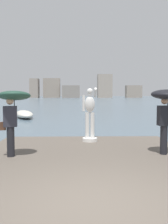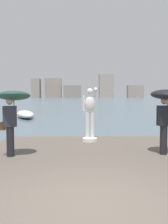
# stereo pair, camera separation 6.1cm
# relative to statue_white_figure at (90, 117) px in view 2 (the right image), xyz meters

# --- Properties ---
(ground_plane) EXTENTS (400.00, 400.00, 0.00)m
(ground_plane) POSITION_rel_statue_white_figure_xyz_m (-0.23, 34.36, -1.34)
(ground_plane) COLOR slate
(pier) EXTENTS (6.46, 9.76, 0.40)m
(pier) POSITION_rel_statue_white_figure_xyz_m (-0.23, -3.76, -1.14)
(pier) COLOR #60564C
(pier) RESTS_ON ground
(statue_white_figure) EXTENTS (0.58, 0.85, 2.08)m
(statue_white_figure) POSITION_rel_statue_white_figure_xyz_m (0.00, 0.00, 0.00)
(statue_white_figure) COLOR white
(statue_white_figure) RESTS_ON pier
(onlooker_left) EXTENTS (1.09, 1.12, 1.97)m
(onlooker_left) POSITION_rel_statue_white_figure_xyz_m (-2.36, -2.34, 0.56)
(onlooker_left) COLOR black
(onlooker_left) RESTS_ON pier
(onlooker_right) EXTENTS (1.16, 1.17, 1.98)m
(onlooker_right) POSITION_rel_statue_white_figure_xyz_m (2.22, -2.17, 0.64)
(onlooker_right) COLOR black
(onlooker_right) RESTS_ON pier
(boat_near) EXTENTS (3.01, 5.37, 0.67)m
(boat_near) POSITION_rel_statue_white_figure_xyz_m (-5.47, 14.28, -1.01)
(boat_near) COLOR silver
(boat_near) RESTS_ON ground
(distant_skyline) EXTENTS (63.23, 10.42, 13.05)m
(distant_skyline) POSITION_rel_statue_white_figure_xyz_m (1.94, 136.48, 3.77)
(distant_skyline) COLOR gray
(distant_skyline) RESTS_ON ground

